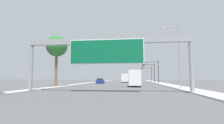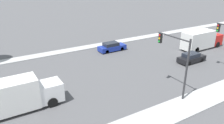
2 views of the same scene
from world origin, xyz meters
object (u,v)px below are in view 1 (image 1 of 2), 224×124
Objects in this scene: traffic_light_mid_block at (150,70)px; truck_box_secondary at (125,78)px; truck_box_primary at (135,78)px; palm_tree_background at (57,47)px; traffic_light_near_intersection at (153,68)px; car_near_left at (135,81)px; car_mid_left at (100,81)px; traffic_light_far_intersection at (148,72)px; sign_gantry at (106,49)px; street_lamp_right at (177,52)px.

truck_box_secondary is at bearing 147.55° from traffic_light_mid_block.
truck_box_primary is 0.99× the size of truck_box_secondary.
traffic_light_near_intersection is at bearing 43.23° from palm_tree_background.
palm_tree_background reaches higher than traffic_light_near_intersection.
car_near_left is at bearing 120.33° from traffic_light_near_intersection.
car_near_left is 6.62m from traffic_light_mid_block.
traffic_light_near_intersection is at bearing -6.48° from car_mid_left.
traffic_light_far_intersection is (5.32, 10.78, 3.34)m from car_near_left.
sign_gantry is 39.76m from car_near_left.
car_mid_left is 0.57× the size of truck_box_primary.
traffic_light_mid_block reaches higher than car_mid_left.
car_mid_left is 22.63m from palm_tree_background.
traffic_light_near_intersection is 10.00m from traffic_light_mid_block.
truck_box_primary is at bearing -83.53° from truck_box_secondary.
sign_gantry is 15.78m from truck_box_primary.
sign_gantry is 33.00m from car_mid_left.
street_lamp_right reaches higher than truck_box_primary.
traffic_light_near_intersection reaches higher than traffic_light_mid_block.
sign_gantry is at bearing -145.83° from street_lamp_right.
car_mid_left is 19.99m from truck_box_primary.
sign_gantry is 4.64× the size of car_near_left.
truck_box_primary is 16.73m from palm_tree_background.
truck_box_primary is at bearing 128.94° from street_lamp_right.
palm_tree_background is (-20.48, -29.21, 3.39)m from traffic_light_mid_block.
traffic_light_near_intersection reaches higher than truck_box_primary.
truck_box_secondary is 10.11m from traffic_light_far_intersection.
traffic_light_mid_block is (15.94, 8.19, 3.67)m from car_mid_left.
traffic_light_near_intersection is (5.39, -9.22, 3.73)m from car_near_left.
traffic_light_far_intersection reaches higher than car_mid_left.
truck_box_secondary is 40.46m from street_lamp_right.
car_near_left is 0.93× the size of car_mid_left.
truck_box_secondary is 0.85× the size of street_lamp_right.
sign_gantry is 50.90m from traffic_light_far_intersection.
sign_gantry is 2.06× the size of street_lamp_right.
truck_box_primary is 1.40× the size of traffic_light_far_intersection.
car_mid_left is at bearing 77.81° from palm_tree_background.
truck_box_secondary is at bearing -153.95° from traffic_light_far_intersection.
traffic_light_near_intersection is 28.25m from palm_tree_background.
car_near_left is 7.41m from truck_box_secondary.
street_lamp_right is (6.56, -32.51, 5.08)m from car_near_left.
sign_gantry is 16.06m from palm_tree_background.
traffic_light_near_intersection is (15.89, -1.81, 3.71)m from car_mid_left.
sign_gantry reaches higher than traffic_light_near_intersection.
traffic_light_near_intersection reaches higher than car_mid_left.
car_near_left is 12.48m from traffic_light_far_intersection.
truck_box_primary is at bearing -98.61° from traffic_light_far_intersection.
car_mid_left is 18.30m from traffic_light_mid_block.
palm_tree_background is (-15.04, -28.43, 7.08)m from car_near_left.
street_lamp_right reaches higher than traffic_light_far_intersection.
sign_gantry is 41.11m from traffic_light_mid_block.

